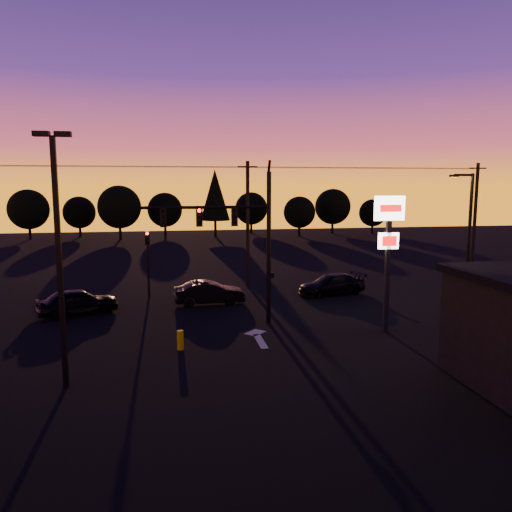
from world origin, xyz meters
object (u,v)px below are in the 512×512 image
Objects in this scene: bollard at (180,340)px; secondary_signal at (148,254)px; parking_lot_light at (58,244)px; car_mid at (209,293)px; pylon_sign at (389,234)px; car_right at (332,284)px; streetlight at (468,234)px; car_left at (78,301)px; traffic_signal_mast at (238,232)px.

secondary_signal is at bearing 98.98° from bollard.
car_mid is (6.27, 11.90, -4.56)m from parking_lot_light.
pylon_sign reaches higher than car_right.
secondary_signal is 1.01× the size of car_mid.
streetlight is (6.91, 4.00, -0.49)m from pylon_sign.
car_mid is at bearing -94.60° from car_right.
car_left reaches higher than bollard.
car_left reaches higher than car_mid.
traffic_signal_mast is 1.07× the size of streetlight.
traffic_signal_mast reaches higher than car_right.
pylon_sign is (7.10, -2.49, -0.02)m from traffic_signal_mast.
car_right is (15.95, 2.51, -0.07)m from car_left.
car_left is (-3.83, -3.78, -2.11)m from secondary_signal.
bollard is 8.69m from car_mid.
car_right is at bearing 40.75° from traffic_signal_mast.
pylon_sign is at bearing 5.82° from bollard.
pylon_sign is (12.00, -9.99, 2.05)m from secondary_signal.
traffic_signal_mast is at bearing 160.64° from pylon_sign.
secondary_signal is 12.38m from car_right.
bollard is (-10.26, -1.05, -4.47)m from pylon_sign.
secondary_signal is at bearing 162.44° from streetlight.
secondary_signal is at bearing -109.53° from car_right.
car_right is (-6.79, 4.71, -3.74)m from streetlight.
streetlight is at bearing 16.38° from bollard.
streetlight is 23.14m from car_left.
streetlight is (18.91, -5.99, 1.56)m from secondary_signal.
car_left is at bearing -94.59° from car_right.
streetlight reaches higher than bollard.
secondary_signal is 15.75m from pylon_sign.
traffic_signal_mast is at bearing -173.86° from streetlight.
streetlight is 9.07m from car_right.
streetlight is at bearing 6.14° from traffic_signal_mast.
pylon_sign is at bearing -19.36° from traffic_signal_mast.
bollard is (1.74, -11.03, -2.42)m from secondary_signal.
pylon_sign reaches higher than car_left.
traffic_signal_mast reaches higher than car_left.
traffic_signal_mast is 1.97× the size of secondary_signal.
traffic_signal_mast is 10.37m from car_left.
secondary_signal is at bearing 53.37° from car_mid.
car_left is 16.15m from car_right.
parking_lot_light is at bearing -61.43° from car_right.
traffic_signal_mast is 6.54m from bollard.
secondary_signal is 0.64× the size of pylon_sign.
parking_lot_light is (-7.40, -6.99, 0.33)m from traffic_signal_mast.
pylon_sign is 7.73× the size of bollard.
car_mid is (3.77, -2.59, -2.15)m from secondary_signal.
bollard is (-3.16, -3.54, -4.50)m from traffic_signal_mast.
secondary_signal is 0.54× the size of streetlight.
traffic_signal_mast is at bearing -56.81° from secondary_signal.
bollard is at bearing -131.74° from traffic_signal_mast.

